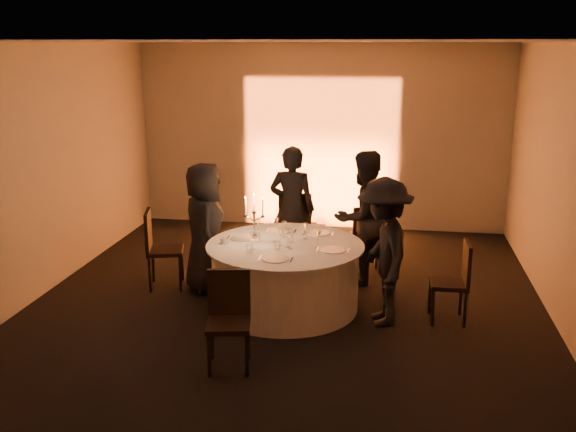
% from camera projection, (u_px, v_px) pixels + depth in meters
% --- Properties ---
extents(floor, '(7.00, 7.00, 0.00)m').
position_uv_depth(floor, '(285.00, 307.00, 7.49)').
color(floor, black).
rests_on(floor, ground).
extents(ceiling, '(7.00, 7.00, 0.00)m').
position_uv_depth(ceiling, '(285.00, 41.00, 6.71)').
color(ceiling, white).
rests_on(ceiling, wall_back).
extents(wall_back, '(7.00, 0.00, 7.00)m').
position_uv_depth(wall_back, '(321.00, 137.00, 10.44)').
color(wall_back, '#B2ADA5').
rests_on(wall_back, floor).
extents(wall_front, '(7.00, 0.00, 7.00)m').
position_uv_depth(wall_front, '(186.00, 304.00, 3.77)').
color(wall_front, '#B2ADA5').
rests_on(wall_front, floor).
extents(wall_left, '(0.00, 7.00, 7.00)m').
position_uv_depth(wall_left, '(35.00, 173.00, 7.57)').
color(wall_left, '#B2ADA5').
rests_on(wall_left, floor).
extents(wall_right, '(0.00, 7.00, 7.00)m').
position_uv_depth(wall_right, '(571.00, 191.00, 6.63)').
color(wall_right, '#B2ADA5').
rests_on(wall_right, floor).
extents(uplighter_fixture, '(0.25, 0.12, 0.10)m').
position_uv_depth(uplighter_fixture, '(318.00, 228.00, 10.53)').
color(uplighter_fixture, black).
rests_on(uplighter_fixture, floor).
extents(banquet_table, '(1.80, 1.80, 0.77)m').
position_uv_depth(banquet_table, '(285.00, 276.00, 7.39)').
color(banquet_table, black).
rests_on(banquet_table, floor).
extents(chair_left, '(0.53, 0.53, 0.99)m').
position_uv_depth(chair_left, '(158.00, 244.00, 7.99)').
color(chair_left, black).
rests_on(chair_left, floor).
extents(chair_back_left, '(0.48, 0.48, 1.03)m').
position_uv_depth(chair_back_left, '(297.00, 223.00, 8.84)').
color(chair_back_left, black).
rests_on(chair_back_left, floor).
extents(chair_back_right, '(0.52, 0.52, 0.89)m').
position_uv_depth(chair_back_right, '(363.00, 233.00, 8.68)').
color(chair_back_right, black).
rests_on(chair_back_right, floor).
extents(chair_right, '(0.41, 0.41, 0.91)m').
position_uv_depth(chair_right, '(456.00, 277.00, 7.00)').
color(chair_right, black).
rests_on(chair_right, floor).
extents(chair_front, '(0.47, 0.47, 0.92)m').
position_uv_depth(chair_front, '(229.00, 314.00, 6.04)').
color(chair_front, black).
rests_on(chair_front, floor).
extents(guest_left, '(0.76, 0.91, 1.60)m').
position_uv_depth(guest_left, '(205.00, 227.00, 7.84)').
color(guest_left, black).
rests_on(guest_left, floor).
extents(guest_back_left, '(0.65, 0.46, 1.70)m').
position_uv_depth(guest_back_left, '(292.00, 209.00, 8.54)').
color(guest_back_left, black).
rests_on(guest_back_left, floor).
extents(guest_back_right, '(1.05, 1.03, 1.71)m').
position_uv_depth(guest_back_right, '(363.00, 218.00, 8.09)').
color(guest_back_right, black).
rests_on(guest_back_right, floor).
extents(guest_right, '(0.81, 1.15, 1.63)m').
position_uv_depth(guest_right, '(384.00, 252.00, 6.88)').
color(guest_right, black).
rests_on(guest_right, floor).
extents(plate_left, '(0.36, 0.27, 0.01)m').
position_uv_depth(plate_left, '(242.00, 238.00, 7.49)').
color(plate_left, white).
rests_on(plate_left, banquet_table).
extents(plate_back_left, '(0.36, 0.29, 0.01)m').
position_uv_depth(plate_back_left, '(281.00, 231.00, 7.80)').
color(plate_back_left, white).
rests_on(plate_back_left, banquet_table).
extents(plate_back_right, '(0.35, 0.27, 0.08)m').
position_uv_depth(plate_back_right, '(318.00, 232.00, 7.69)').
color(plate_back_right, white).
rests_on(plate_back_right, banquet_table).
extents(plate_right, '(0.36, 0.28, 0.01)m').
position_uv_depth(plate_right, '(333.00, 250.00, 7.07)').
color(plate_right, white).
rests_on(plate_right, banquet_table).
extents(plate_front, '(0.36, 0.29, 0.01)m').
position_uv_depth(plate_front, '(276.00, 259.00, 6.78)').
color(plate_front, white).
rests_on(plate_front, banquet_table).
extents(coffee_cup, '(0.11, 0.11, 0.07)m').
position_uv_depth(coffee_cup, '(223.00, 241.00, 7.31)').
color(coffee_cup, white).
rests_on(coffee_cup, banquet_table).
extents(candelabra, '(0.24, 0.12, 0.58)m').
position_uv_depth(candelabra, '(254.00, 224.00, 7.35)').
color(candelabra, white).
rests_on(candelabra, banquet_table).
extents(wine_glass_a, '(0.07, 0.07, 0.19)m').
position_uv_depth(wine_glass_a, '(318.00, 236.00, 7.14)').
color(wine_glass_a, white).
rests_on(wine_glass_a, banquet_table).
extents(wine_glass_b, '(0.07, 0.07, 0.19)m').
position_uv_depth(wine_glass_b, '(253.00, 237.00, 7.08)').
color(wine_glass_b, white).
rests_on(wine_glass_b, banquet_table).
extents(wine_glass_c, '(0.07, 0.07, 0.19)m').
position_uv_depth(wine_glass_c, '(284.00, 226.00, 7.53)').
color(wine_glass_c, white).
rests_on(wine_glass_c, banquet_table).
extents(wine_glass_d, '(0.07, 0.07, 0.19)m').
position_uv_depth(wine_glass_d, '(288.00, 235.00, 7.15)').
color(wine_glass_d, white).
rests_on(wine_glass_d, banquet_table).
extents(wine_glass_e, '(0.07, 0.07, 0.19)m').
position_uv_depth(wine_glass_e, '(290.00, 237.00, 7.08)').
color(wine_glass_e, white).
rests_on(wine_glass_e, banquet_table).
extents(wine_glass_f, '(0.07, 0.07, 0.19)m').
position_uv_depth(wine_glass_f, '(281.00, 234.00, 7.20)').
color(wine_glass_f, white).
rests_on(wine_glass_f, banquet_table).
extents(wine_glass_g, '(0.07, 0.07, 0.19)m').
position_uv_depth(wine_glass_g, '(277.00, 222.00, 7.67)').
color(wine_glass_g, white).
rests_on(wine_glass_g, banquet_table).
extents(wine_glass_h, '(0.07, 0.07, 0.19)m').
position_uv_depth(wine_glass_h, '(258.00, 223.00, 7.66)').
color(wine_glass_h, white).
rests_on(wine_glass_h, banquet_table).
extents(wine_glass_i, '(0.07, 0.07, 0.19)m').
position_uv_depth(wine_glass_i, '(306.00, 228.00, 7.46)').
color(wine_glass_i, white).
rests_on(wine_glass_i, banquet_table).
extents(tumbler_a, '(0.07, 0.07, 0.09)m').
position_uv_depth(tumbler_a, '(249.00, 248.00, 7.01)').
color(tumbler_a, white).
rests_on(tumbler_a, banquet_table).
extents(tumbler_b, '(0.07, 0.07, 0.09)m').
position_uv_depth(tumbler_b, '(291.00, 238.00, 7.36)').
color(tumbler_b, white).
rests_on(tumbler_b, banquet_table).
extents(tumbler_c, '(0.07, 0.07, 0.09)m').
position_uv_depth(tumbler_c, '(277.00, 245.00, 7.10)').
color(tumbler_c, white).
rests_on(tumbler_c, banquet_table).
extents(tumbler_d, '(0.07, 0.07, 0.09)m').
position_uv_depth(tumbler_d, '(257.00, 236.00, 7.45)').
color(tumbler_d, white).
rests_on(tumbler_d, banquet_table).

